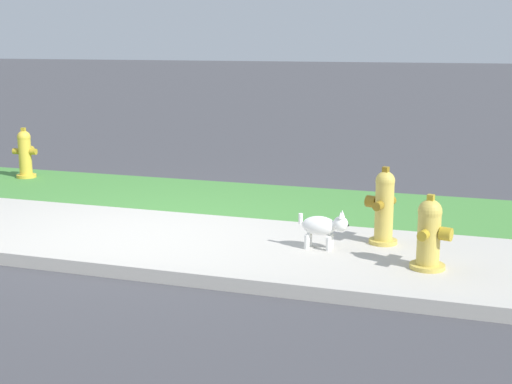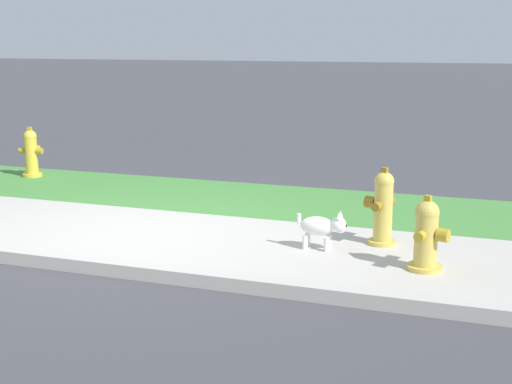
{
  "view_description": "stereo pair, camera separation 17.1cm",
  "coord_description": "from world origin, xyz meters",
  "px_view_note": "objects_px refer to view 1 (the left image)",
  "views": [
    {
      "loc": [
        3.37,
        -6.4,
        2.01
      ],
      "look_at": [
        1.01,
        0.74,
        0.4
      ],
      "focal_mm": 50.0,
      "sensor_mm": 36.0,
      "label": 1
    },
    {
      "loc": [
        3.53,
        -6.34,
        2.01
      ],
      "look_at": [
        1.01,
        0.74,
        0.4
      ],
      "focal_mm": 50.0,
      "sensor_mm": 36.0,
      "label": 2
    }
  ],
  "objects_px": {
    "fire_hydrant_mid_block": "(429,234)",
    "small_white_dog": "(323,227)",
    "fire_hydrant_far_end": "(25,154)",
    "fire_hydrant_across_street": "(384,207)"
  },
  "relations": [
    {
      "from": "fire_hydrant_across_street",
      "to": "fire_hydrant_mid_block",
      "type": "distance_m",
      "value": 0.85
    },
    {
      "from": "fire_hydrant_mid_block",
      "to": "fire_hydrant_far_end",
      "type": "bearing_deg",
      "value": -98.92
    },
    {
      "from": "small_white_dog",
      "to": "fire_hydrant_across_street",
      "type": "bearing_deg",
      "value": 35.68
    },
    {
      "from": "fire_hydrant_mid_block",
      "to": "fire_hydrant_across_street",
      "type": "bearing_deg",
      "value": -129.45
    },
    {
      "from": "fire_hydrant_across_street",
      "to": "small_white_dog",
      "type": "distance_m",
      "value": 0.66
    },
    {
      "from": "fire_hydrant_mid_block",
      "to": "small_white_dog",
      "type": "height_order",
      "value": "fire_hydrant_mid_block"
    },
    {
      "from": "small_white_dog",
      "to": "fire_hydrant_mid_block",
      "type": "bearing_deg",
      "value": -16.8
    },
    {
      "from": "fire_hydrant_mid_block",
      "to": "small_white_dog",
      "type": "xyz_separation_m",
      "value": [
        -1.03,
        0.3,
        -0.09
      ]
    },
    {
      "from": "fire_hydrant_far_end",
      "to": "small_white_dog",
      "type": "xyz_separation_m",
      "value": [
        5.04,
        -2.27,
        -0.12
      ]
    },
    {
      "from": "fire_hydrant_far_end",
      "to": "fire_hydrant_mid_block",
      "type": "bearing_deg",
      "value": -30.15
    }
  ]
}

